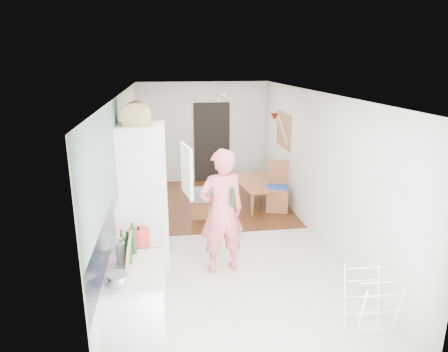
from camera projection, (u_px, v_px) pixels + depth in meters
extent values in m
cube|color=beige|center=(223.00, 238.00, 6.99)|extent=(3.20, 7.00, 0.01)
cube|color=brown|center=(212.00, 202.00, 8.75)|extent=(3.20, 3.30, 0.01)
cube|color=slate|center=(105.00, 169.00, 4.35)|extent=(0.02, 3.00, 1.30)
cube|color=black|center=(104.00, 250.00, 4.03)|extent=(0.02, 1.90, 0.50)
cube|color=black|center=(212.00, 143.00, 10.05)|extent=(0.90, 0.04, 2.00)
cube|color=white|center=(137.00, 310.00, 4.27)|extent=(0.60, 0.90, 0.86)
cube|color=beige|center=(134.00, 271.00, 4.14)|extent=(0.62, 0.92, 0.06)
cube|color=white|center=(141.00, 273.00, 4.98)|extent=(0.60, 0.60, 0.88)
cube|color=silver|center=(139.00, 239.00, 4.85)|extent=(0.60, 0.60, 0.04)
cube|color=white|center=(144.00, 198.00, 5.77)|extent=(0.66, 0.66, 2.15)
cube|color=white|center=(187.00, 170.00, 5.44)|extent=(0.14, 0.56, 0.70)
cube|color=white|center=(165.00, 166.00, 5.68)|extent=(0.02, 0.52, 0.66)
cube|color=tan|center=(284.00, 130.00, 8.58)|extent=(0.03, 0.90, 0.70)
cube|color=brown|center=(283.00, 130.00, 8.58)|extent=(0.00, 0.94, 0.74)
cone|color=#6B1408|center=(274.00, 117.00, 9.13)|extent=(0.18, 0.18, 0.16)
imported|color=#E2666A|center=(222.00, 201.00, 5.64)|extent=(0.88, 0.66, 2.17)
imported|color=brown|center=(258.00, 194.00, 8.59)|extent=(0.82, 1.30, 0.43)
cube|color=gray|center=(200.00, 195.00, 7.73)|extent=(0.43, 0.43, 0.19)
cylinder|color=red|center=(139.00, 235.00, 4.74)|extent=(0.26, 0.26, 0.15)
cylinder|color=silver|center=(118.00, 279.00, 3.84)|extent=(0.26, 0.26, 0.10)
cylinder|color=#15401C|center=(232.00, 197.00, 5.53)|extent=(0.06, 0.06, 0.27)
cylinder|color=#15401C|center=(128.00, 250.00, 4.21)|extent=(0.08, 0.08, 0.29)
cylinder|color=#15401C|center=(133.00, 241.00, 4.42)|extent=(0.08, 0.08, 0.30)
cylinder|color=silver|center=(121.00, 253.00, 4.20)|extent=(0.11, 0.11, 0.24)
cylinder|color=tan|center=(124.00, 246.00, 4.40)|extent=(0.06, 0.06, 0.22)
cylinder|color=tan|center=(123.00, 242.00, 4.48)|extent=(0.08, 0.08, 0.22)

